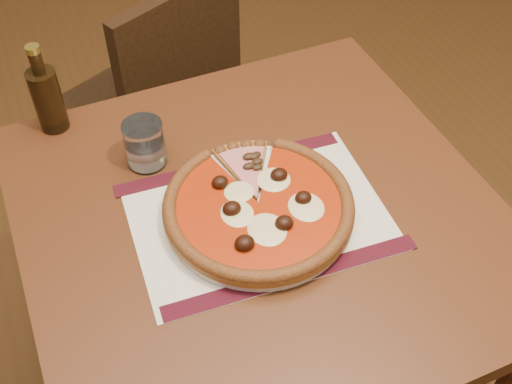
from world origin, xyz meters
TOP-DOWN VIEW (x-y plane):
  - table at (0.45, 0.60)m, footprint 0.81×0.81m
  - chair_far at (0.47, 1.32)m, footprint 0.51×0.51m
  - placemat at (0.44, 0.59)m, footprint 0.44×0.33m
  - plate at (0.44, 0.59)m, footprint 0.31×0.31m
  - pizza at (0.44, 0.59)m, footprint 0.32×0.32m
  - ham_slice at (0.47, 0.67)m, footprint 0.10×0.15m
  - water_glass at (0.31, 0.79)m, footprint 0.08×0.08m
  - bottle at (0.17, 0.95)m, footprint 0.05×0.05m

SIDE VIEW (x-z plane):
  - chair_far at x=0.47m, z-range 0.06..0.87m
  - table at x=0.45m, z-range 0.27..1.02m
  - placemat at x=0.44m, z-range 0.75..0.75m
  - plate at x=0.44m, z-range 0.75..0.77m
  - ham_slice at x=0.47m, z-range 0.77..0.79m
  - pizza at x=0.44m, z-range 0.76..0.80m
  - water_glass at x=0.31m, z-range 0.75..0.84m
  - bottle at x=0.17m, z-range 0.73..0.91m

